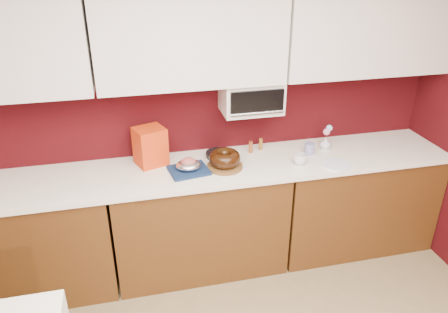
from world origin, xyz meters
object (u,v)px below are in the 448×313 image
object	(u,v)px
pandoro_box	(150,146)
bundt_cake	(225,158)
coffee_mug	(300,158)
foil_ham_nest	(189,165)
flower_vase	(325,142)
toaster_oven	(251,96)
blue_jar	(309,149)

from	to	relation	value
pandoro_box	bundt_cake	bearing A→B (deg)	-40.17
pandoro_box	coffee_mug	world-z (taller)	pandoro_box
foil_ham_nest	pandoro_box	xyz separation A→B (m)	(-0.26, 0.20, 0.09)
pandoro_box	flower_vase	distance (m)	1.41
toaster_oven	bundt_cake	bearing A→B (deg)	-139.92
coffee_mug	flower_vase	size ratio (longest dim) A/B	0.91
blue_jar	foil_ham_nest	bearing A→B (deg)	-175.23
foil_ham_nest	flower_vase	world-z (taller)	flower_vase
toaster_oven	bundt_cake	size ratio (longest dim) A/B	1.92
pandoro_box	coffee_mug	bearing A→B (deg)	-33.40
foil_ham_nest	flower_vase	xyz separation A→B (m)	(1.15, 0.15, -0.00)
bundt_cake	coffee_mug	size ratio (longest dim) A/B	2.39
blue_jar	pandoro_box	bearing A→B (deg)	174.76
toaster_oven	blue_jar	bearing A→B (deg)	-16.07
toaster_oven	bundt_cake	world-z (taller)	toaster_oven
pandoro_box	flower_vase	bearing A→B (deg)	-21.80
coffee_mug	flower_vase	distance (m)	0.38
foil_ham_nest	blue_jar	bearing A→B (deg)	4.77
pandoro_box	flower_vase	size ratio (longest dim) A/B	2.70
bundt_cake	coffee_mug	bearing A→B (deg)	-7.02
coffee_mug	flower_vase	xyz separation A→B (m)	(0.31, 0.22, 0.00)
bundt_cake	toaster_oven	bearing A→B (deg)	40.08
toaster_oven	bundt_cake	distance (m)	0.52
bundt_cake	blue_jar	size ratio (longest dim) A/B	2.58
bundt_cake	pandoro_box	distance (m)	0.57
blue_jar	flower_vase	size ratio (longest dim) A/B	0.85
bundt_cake	pandoro_box	xyz separation A→B (m)	(-0.53, 0.20, 0.07)
pandoro_box	blue_jar	bearing A→B (deg)	-24.98
toaster_oven	coffee_mug	distance (m)	0.60
toaster_oven	pandoro_box	bearing A→B (deg)	-178.68
coffee_mug	bundt_cake	bearing A→B (deg)	172.98
bundt_cake	foil_ham_nest	xyz separation A→B (m)	(-0.27, 0.00, -0.03)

